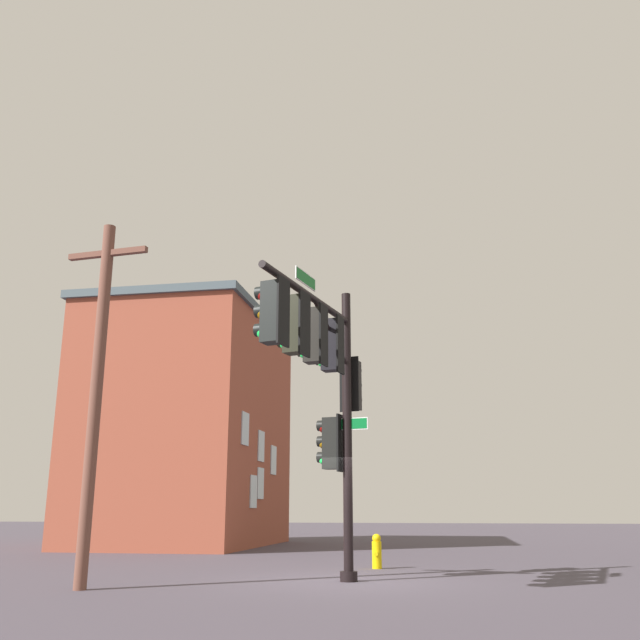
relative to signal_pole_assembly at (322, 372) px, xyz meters
name	(u,v)px	position (x,y,z in m)	size (l,w,h in m)	color
ground_plane	(349,582)	(-1.20, 0.33, -4.14)	(120.00, 120.00, 0.00)	#453E48
signal_pole_assembly	(322,372)	(0.00, 0.00, 0.00)	(4.76, 1.60, 6.14)	black
utility_pole	(96,387)	(1.20, -4.31, -0.39)	(0.30, 1.80, 7.15)	brown
fire_hydrant	(377,551)	(-4.46, 0.59, -3.72)	(0.33, 0.24, 0.83)	yellow
brick_building	(189,428)	(-13.98, -8.08, 0.53)	(9.95, 6.77, 9.32)	#994834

